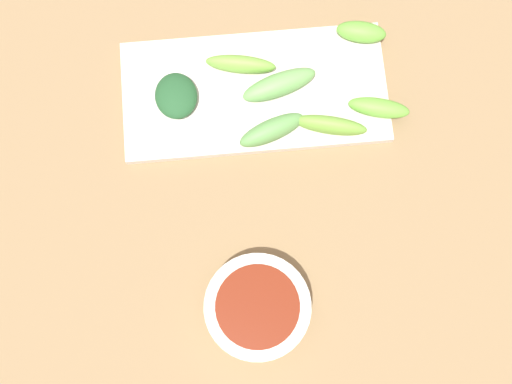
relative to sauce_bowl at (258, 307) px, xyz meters
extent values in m
cube|color=#8E734D|center=(0.15, -0.04, -0.03)|extent=(2.10, 2.10, 0.02)
cylinder|color=silver|center=(0.00, 0.00, 0.00)|extent=(0.13, 0.13, 0.04)
cylinder|color=maroon|center=(0.00, 0.00, 0.01)|extent=(0.10, 0.10, 0.03)
cube|color=silver|center=(0.28, -0.02, -0.02)|extent=(0.16, 0.34, 0.01)
ellipsoid|color=#62A052|center=(0.22, -0.04, 0.00)|extent=(0.06, 0.09, 0.03)
ellipsoid|color=#6DB93F|center=(0.24, -0.18, 0.00)|extent=(0.04, 0.08, 0.02)
ellipsoid|color=#24562C|center=(0.27, 0.08, 0.00)|extent=(0.07, 0.06, 0.02)
ellipsoid|color=#6FAE5B|center=(0.28, -0.05, 0.00)|extent=(0.06, 0.10, 0.03)
ellipsoid|color=#6AB740|center=(0.34, -0.17, 0.00)|extent=(0.04, 0.07, 0.03)
ellipsoid|color=#73AE3F|center=(0.22, -0.11, 0.00)|extent=(0.04, 0.10, 0.03)
ellipsoid|color=#78B744|center=(0.31, -0.01, 0.00)|extent=(0.04, 0.09, 0.03)
camera|label=1|loc=(-0.04, 0.01, 0.79)|focal=46.39mm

